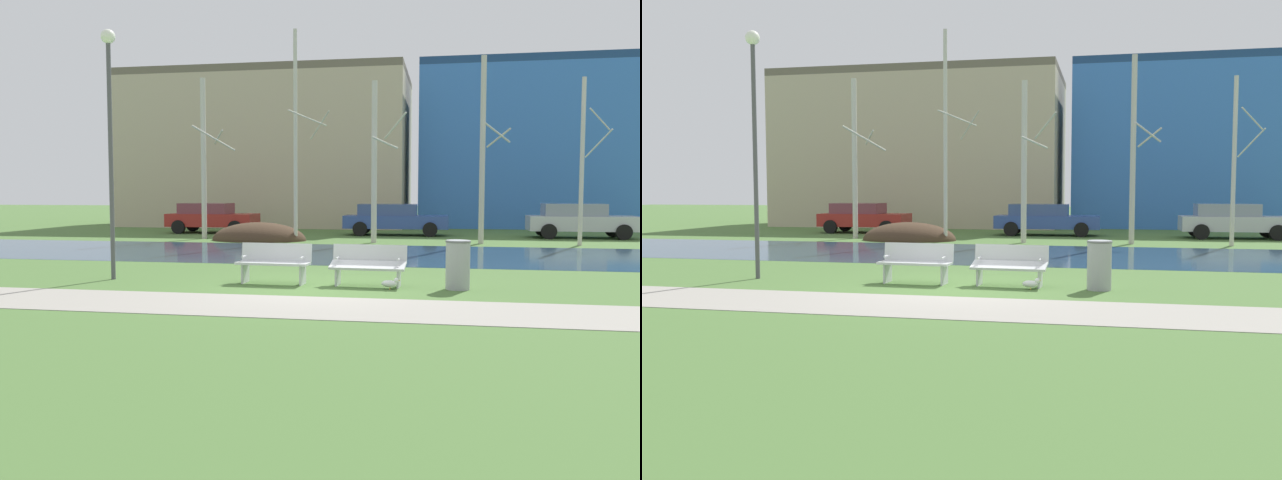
# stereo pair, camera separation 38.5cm
# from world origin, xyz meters

# --- Properties ---
(ground_plane) EXTENTS (120.00, 120.00, 0.00)m
(ground_plane) POSITION_xyz_m (0.00, 10.00, 0.00)
(ground_plane) COLOR #476B33
(paved_path_strip) EXTENTS (60.00, 2.22, 0.01)m
(paved_path_strip) POSITION_xyz_m (0.00, -2.27, 0.01)
(paved_path_strip) COLOR gray
(paved_path_strip) RESTS_ON ground
(river_band) EXTENTS (80.00, 6.96, 0.01)m
(river_band) POSITION_xyz_m (0.00, 7.59, 0.00)
(river_band) COLOR #284256
(river_band) RESTS_ON ground
(soil_mound) EXTENTS (3.89, 2.56, 1.47)m
(soil_mound) POSITION_xyz_m (-4.81, 12.58, 0.00)
(soil_mound) COLOR #423021
(soil_mound) RESTS_ON ground
(bench_left) EXTENTS (1.63, 0.65, 0.87)m
(bench_left) POSITION_xyz_m (-1.03, 0.53, 0.47)
(bench_left) COLOR silver
(bench_left) RESTS_ON ground
(bench_right) EXTENTS (1.63, 0.64, 0.87)m
(bench_right) POSITION_xyz_m (1.04, 0.53, 0.47)
(bench_right) COLOR silver
(bench_right) RESTS_ON ground
(trash_bin) EXTENTS (0.52, 0.52, 1.01)m
(trash_bin) POSITION_xyz_m (2.90, 0.37, 0.53)
(trash_bin) COLOR #999B9E
(trash_bin) RESTS_ON ground
(seagull) EXTENTS (0.39, 0.15, 0.24)m
(seagull) POSITION_xyz_m (1.54, 0.10, 0.13)
(seagull) COLOR white
(seagull) RESTS_ON ground
(streetlamp) EXTENTS (0.32, 0.32, 5.62)m
(streetlamp) POSITION_xyz_m (-4.82, 0.50, 3.72)
(streetlamp) COLOR #4C4C51
(streetlamp) RESTS_ON ground
(birch_far_left) EXTENTS (1.54, 2.33, 6.67)m
(birch_far_left) POSITION_xyz_m (-7.30, 13.10, 3.39)
(birch_far_left) COLOR beige
(birch_far_left) RESTS_ON ground
(birch_left) EXTENTS (1.47, 2.62, 8.25)m
(birch_left) POSITION_xyz_m (-3.14, 12.13, 4.15)
(birch_left) COLOR beige
(birch_left) RESTS_ON ground
(birch_center_left) EXTENTS (1.36, 2.14, 6.21)m
(birch_center_left) POSITION_xyz_m (-0.06, 12.26, 3.17)
(birch_center_left) COLOR beige
(birch_center_left) RESTS_ON ground
(birch_center) EXTENTS (1.13, 2.02, 7.06)m
(birch_center) POSITION_xyz_m (4.00, 12.55, 3.56)
(birch_center) COLOR #BCB7A8
(birch_center) RESTS_ON ground
(birch_center_right) EXTENTS (1.12, 1.92, 6.15)m
(birch_center_right) POSITION_xyz_m (7.56, 12.44, 3.13)
(birch_center_right) COLOR beige
(birch_center_right) RESTS_ON ground
(parked_van_nearest_red) EXTENTS (4.17, 2.09, 1.42)m
(parked_van_nearest_red) POSITION_xyz_m (-8.35, 16.73, 0.76)
(parked_van_nearest_red) COLOR maroon
(parked_van_nearest_red) RESTS_ON ground
(parked_sedan_second_blue) EXTENTS (4.67, 1.95, 1.41)m
(parked_sedan_second_blue) POSITION_xyz_m (0.32, 16.71, 0.75)
(parked_sedan_second_blue) COLOR #2D4793
(parked_sedan_second_blue) RESTS_ON ground
(parked_hatch_third_silver) EXTENTS (4.46, 2.00, 1.46)m
(parked_hatch_third_silver) POSITION_xyz_m (8.23, 16.35, 0.77)
(parked_hatch_third_silver) COLOR #B2B5BC
(parked_hatch_third_silver) RESTS_ON ground
(building_beige_block) EXTENTS (15.83, 8.93, 8.68)m
(building_beige_block) POSITION_xyz_m (-7.49, 24.98, 4.34)
(building_beige_block) COLOR #BCAD8E
(building_beige_block) RESTS_ON ground
(building_blue_store) EXTENTS (12.05, 6.29, 9.00)m
(building_blue_store) POSITION_xyz_m (7.20, 25.45, 4.50)
(building_blue_store) COLOR #3870C6
(building_blue_store) RESTS_ON ground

